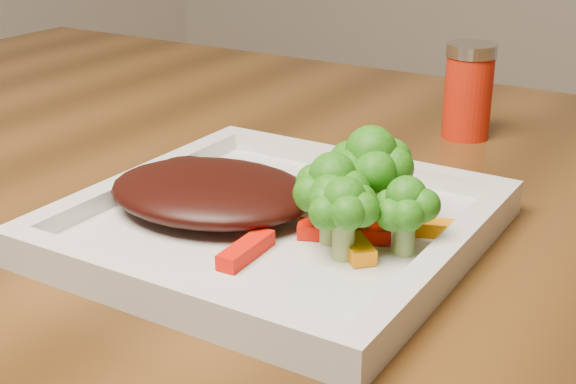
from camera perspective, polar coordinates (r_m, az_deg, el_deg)
The scene contains 12 objects.
plate at distance 0.57m, azimuth -0.86°, elevation -2.70°, with size 0.27×0.27×0.01m, color silver.
steak at distance 0.58m, azimuth -5.48°, elevation 0.03°, with size 0.15×0.12×0.03m, color black.
broccoli_0 at distance 0.55m, azimuth 5.85°, elevation 1.10°, with size 0.07×0.07×0.07m, color #0F5D12, non-canonical shape.
broccoli_1 at distance 0.51m, azimuth 8.38°, elevation -1.08°, with size 0.05×0.05×0.06m, color #116811, non-canonical shape.
broccoli_2 at distance 0.50m, azimuth 4.01°, elevation -1.67°, with size 0.05×0.05×0.06m, color #216611, non-canonical shape.
broccoli_3 at distance 0.53m, azimuth 3.15°, elevation -0.46°, with size 0.06×0.06×0.06m, color #257914, non-canonical shape.
carrot_2 at distance 0.51m, azimuth -3.00°, elevation -4.13°, with size 0.05×0.01×0.01m, color red.
carrot_3 at distance 0.55m, azimuth 10.65°, elevation -2.55°, with size 0.05×0.01×0.01m, color orange.
carrot_4 at distance 0.61m, azimuth 4.84°, elevation -0.03°, with size 0.05×0.01×0.01m, color orange.
carrot_5 at distance 0.53m, azimuth 4.50°, elevation -3.49°, with size 0.06×0.02×0.01m, color orange.
carrot_6 at distance 0.54m, azimuth 4.03°, elevation -2.80°, with size 0.06×0.02×0.01m, color red.
spice_shaker at distance 0.80m, azimuth 12.70°, elevation 7.01°, with size 0.05×0.05×0.09m, color red.
Camera 1 is at (0.05, -0.55, 0.99)m, focal length 50.00 mm.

